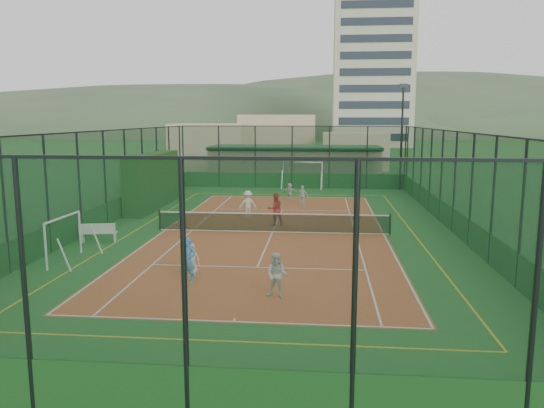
% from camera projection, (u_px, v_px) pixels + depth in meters
% --- Properties ---
extents(ground, '(300.00, 300.00, 0.00)m').
position_uv_depth(ground, '(273.00, 232.00, 26.56)').
color(ground, '#255F20').
rests_on(ground, ground).
extents(court_slab, '(11.17, 23.97, 0.01)m').
position_uv_depth(court_slab, '(273.00, 232.00, 26.56)').
color(court_slab, '#C4632B').
rests_on(court_slab, ground).
extents(tennis_net, '(11.67, 0.12, 1.06)m').
position_uv_depth(tennis_net, '(273.00, 222.00, 26.48)').
color(tennis_net, black).
rests_on(tennis_net, ground).
extents(perimeter_fence, '(18.12, 34.12, 5.00)m').
position_uv_depth(perimeter_fence, '(273.00, 183.00, 26.16)').
color(perimeter_fence, black).
rests_on(perimeter_fence, ground).
extents(floodlight_ne, '(0.60, 0.26, 8.25)m').
position_uv_depth(floodlight_ne, '(402.00, 138.00, 41.41)').
color(floodlight_ne, black).
rests_on(floodlight_ne, ground).
extents(clubhouse, '(15.20, 7.20, 3.15)m').
position_uv_depth(clubhouse, '(295.00, 163.00, 47.92)').
color(clubhouse, tan).
rests_on(clubhouse, ground).
extents(apartment_tower, '(15.00, 12.00, 30.00)m').
position_uv_depth(apartment_tower, '(372.00, 69.00, 103.60)').
color(apartment_tower, beige).
rests_on(apartment_tower, ground).
extents(distant_hills, '(200.00, 60.00, 24.00)m').
position_uv_depth(distant_hills, '(315.00, 135.00, 173.95)').
color(distant_hills, '#384C33').
rests_on(distant_hills, ground).
extents(hedge_left, '(1.17, 7.81, 3.42)m').
position_uv_depth(hedge_left, '(153.00, 181.00, 33.70)').
color(hedge_left, black).
rests_on(hedge_left, ground).
extents(white_bench, '(1.69, 0.77, 0.92)m').
position_uv_depth(white_bench, '(99.00, 232.00, 24.43)').
color(white_bench, white).
rests_on(white_bench, ground).
extents(futsal_goal_near, '(2.79, 0.89, 1.78)m').
position_uv_depth(futsal_goal_near, '(64.00, 239.00, 21.05)').
color(futsal_goal_near, white).
rests_on(futsal_goal_near, ground).
extents(futsal_goal_far, '(3.31, 1.14, 2.10)m').
position_uv_depth(futsal_goal_far, '(303.00, 175.00, 43.05)').
color(futsal_goal_far, white).
rests_on(futsal_goal_far, ground).
extents(child_near_left, '(0.66, 0.52, 1.18)m').
position_uv_depth(child_near_left, '(192.00, 259.00, 19.20)').
color(child_near_left, silver).
rests_on(child_near_left, court_slab).
extents(child_near_mid, '(0.64, 0.50, 1.57)m').
position_uv_depth(child_near_mid, '(188.00, 260.00, 18.33)').
color(child_near_mid, '#4E8EDF').
rests_on(child_near_mid, court_slab).
extents(child_near_right, '(0.80, 0.68, 1.45)m').
position_uv_depth(child_near_right, '(277.00, 275.00, 16.81)').
color(child_near_right, silver).
rests_on(child_near_right, court_slab).
extents(child_far_left, '(1.09, 0.78, 1.53)m').
position_uv_depth(child_far_left, '(248.00, 204.00, 30.41)').
color(child_far_left, white).
rests_on(child_far_left, court_slab).
extents(child_far_right, '(0.84, 0.60, 1.32)m').
position_uv_depth(child_far_right, '(303.00, 196.00, 34.35)').
color(child_far_right, white).
rests_on(child_far_right, court_slab).
extents(child_far_back, '(1.15, 0.70, 1.18)m').
position_uv_depth(child_far_back, '(290.00, 191.00, 36.79)').
color(child_far_back, silver).
rests_on(child_far_back, court_slab).
extents(coach, '(1.04, 0.94, 1.73)m').
position_uv_depth(coach, '(275.00, 209.00, 28.07)').
color(coach, red).
rests_on(coach, court_slab).
extents(tennis_balls, '(5.02, 1.03, 0.07)m').
position_uv_depth(tennis_balls, '(277.00, 226.00, 27.94)').
color(tennis_balls, '#CCE033').
rests_on(tennis_balls, court_slab).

